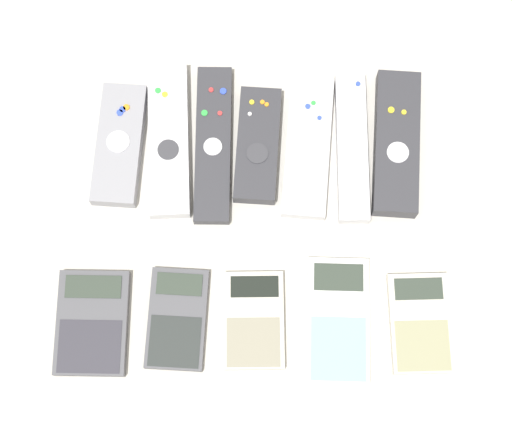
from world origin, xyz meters
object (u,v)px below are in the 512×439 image
Objects in this scene: remote_2 at (213,144)px; remote_3 at (258,145)px; calculator_1 at (177,319)px; calculator_3 at (338,320)px; calculator_0 at (92,323)px; remote_6 at (396,143)px; remote_5 at (352,147)px; remote_4 at (308,147)px; calculator_4 at (420,323)px; remote_0 at (119,145)px; calculator_2 at (256,320)px; remote_1 at (169,140)px.

remote_3 is at bearing -1.86° from remote_2.
calculator_1 is 0.20m from calculator_3.
remote_2 reaches higher than calculator_0.
remote_6 is 1.25× the size of calculator_3.
remote_5 is 0.41m from calculator_0.
remote_6 reaches higher than remote_4.
calculator_3 is at bearing 176.38° from calculator_4.
remote_0 reaches higher than calculator_4.
calculator_2 is at bearing -124.47° from remote_6.
remote_4 is at bearing 72.90° from calculator_2.
remote_1 is 0.24m from remote_5.
calculator_0 is at bearing -121.55° from remote_2.
remote_5 is 0.32m from calculator_1.
calculator_0 is (-0.39, -0.25, -0.01)m from remote_6.
remote_1 reaches higher than remote_2.
remote_4 is (0.18, -0.01, -0.00)m from remote_1.
remote_1 is 0.32m from calculator_3.
remote_2 is at bearing -178.69° from remote_3.
calculator_2 is at bearing -118.93° from remote_5.
remote_2 is 0.35m from calculator_4.
remote_6 is at bearing 72.17° from calculator_3.
remote_4 is (0.13, -0.00, 0.00)m from remote_2.
calculator_3 is (0.22, -0.23, -0.00)m from remote_1.
remote_1 is at bearing -177.30° from remote_6.
remote_6 reaches higher than remote_3.
remote_5 is 0.25m from calculator_4.
remote_3 reaches higher than calculator_2.
remote_3 reaches higher than remote_1.
remote_5 reaches higher than calculator_1.
calculator_2 is at bearing 1.72° from calculator_0.
calculator_1 is (0.11, 0.01, -0.00)m from calculator_0.
calculator_4 is (0.41, 0.01, -0.00)m from calculator_0.
remote_3 is (0.12, -0.01, 0.00)m from remote_1.
remote_4 is at bearing -5.41° from remote_1.
remote_4 is at bearing 119.11° from calculator_4.
calculator_0 is 0.21m from calculator_2.
remote_3 reaches higher than calculator_4.
remote_6 is 1.53× the size of calculator_1.
calculator_0 is at bearing -145.10° from remote_5.
remote_3 is 0.25m from calculator_1.
remote_1 is 1.72× the size of calculator_2.
remote_3 reaches higher than calculator_0.
remote_2 is 0.06m from remote_3.
remote_5 is 0.23m from calculator_3.
calculator_2 reaches higher than calculator_1.
remote_0 is at bearing 142.31° from calculator_3.
remote_2 is at bearing 4.63° from remote_0.
calculator_1 is at bearing -99.84° from remote_2.
calculator_0 is at bearing -173.88° from calculator_1.
calculator_4 is (0.21, -0.23, -0.00)m from remote_3.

